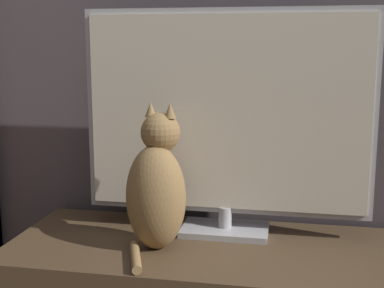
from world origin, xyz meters
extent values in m
cube|color=#B7B7BC|center=(0.01, 1.03, 0.45)|extent=(0.28, 0.17, 0.02)
cylinder|color=#B7B7BC|center=(0.01, 1.03, 0.49)|extent=(0.04, 0.04, 0.07)
cube|color=#B7B7BC|center=(0.01, 1.04, 0.84)|extent=(0.93, 0.02, 0.66)
cube|color=silver|center=(0.01, 1.03, 0.84)|extent=(0.89, 0.01, 0.62)
ellipsoid|color=#997547|center=(-0.18, 0.86, 0.60)|extent=(0.22, 0.21, 0.32)
ellipsoid|color=black|center=(-0.16, 0.92, 0.58)|extent=(0.11, 0.08, 0.18)
sphere|color=#997547|center=(-0.17, 0.89, 0.79)|extent=(0.15, 0.15, 0.12)
cone|color=#997547|center=(-0.20, 0.90, 0.86)|extent=(0.04, 0.04, 0.04)
cone|color=#997547|center=(-0.14, 0.88, 0.86)|extent=(0.04, 0.04, 0.04)
cylinder|color=#997547|center=(-0.21, 0.74, 0.45)|extent=(0.09, 0.19, 0.03)
camera|label=1|loc=(0.23, -0.65, 1.05)|focal=50.00mm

